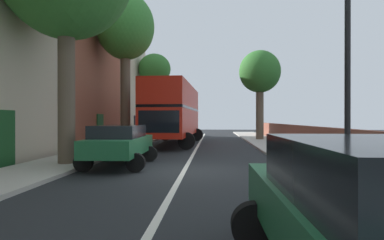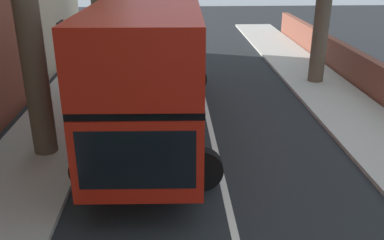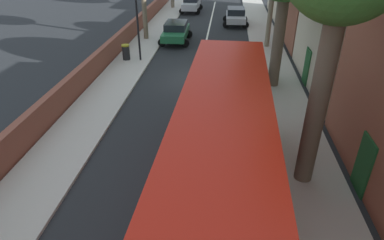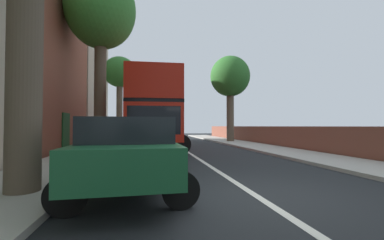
{
  "view_description": "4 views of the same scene",
  "coord_description": "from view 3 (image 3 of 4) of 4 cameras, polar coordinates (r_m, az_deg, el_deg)",
  "views": [
    {
      "loc": [
        0.98,
        -10.83,
        1.78
      ],
      "look_at": [
        -0.25,
        7.82,
        1.71
      ],
      "focal_mm": 29.55,
      "sensor_mm": 36.0,
      "label": 1
    },
    {
      "loc": [
        -1.18,
        -1.24,
        5.22
      ],
      "look_at": [
        -0.83,
        5.85,
        2.33
      ],
      "focal_mm": 39.14,
      "sensor_mm": 36.0,
      "label": 2
    },
    {
      "loc": [
        -1.61,
        19.09,
        7.87
      ],
      "look_at": [
        -0.38,
        7.12,
        1.07
      ],
      "focal_mm": 30.85,
      "sensor_mm": 36.0,
      "label": 3
    },
    {
      "loc": [
        -2.13,
        -4.6,
        1.39
      ],
      "look_at": [
        0.71,
        11.07,
        1.79
      ],
      "focal_mm": 22.92,
      "sensor_mm": 36.0,
      "label": 4
    }
  ],
  "objects": [
    {
      "name": "ground_plane",
      "position": [
        20.72,
        0.97,
        7.12
      ],
      "size": [
        84.0,
        84.0,
        0.0
      ],
      "primitive_type": "plane",
      "color": "black"
    },
    {
      "name": "road_centre_line",
      "position": [
        20.71,
        0.97,
        7.13
      ],
      "size": [
        0.16,
        54.0,
        0.01
      ],
      "primitive_type": "cube",
      "color": "silver",
      "rests_on": "ground"
    },
    {
      "name": "sidewalk_left",
      "position": [
        20.89,
        14.57,
        6.53
      ],
      "size": [
        2.6,
        60.0,
        0.12
      ],
      "primitive_type": "cube",
      "color": "#B2ADA3",
      "rests_on": "ground"
    },
    {
      "name": "sidewalk_right",
      "position": [
        21.63,
        -12.19,
        7.62
      ],
      "size": [
        2.6,
        60.0,
        0.12
      ],
      "primitive_type": "cube",
      "color": "#B2ADA3",
      "rests_on": "ground"
    },
    {
      "name": "terraced_houses_left",
      "position": [
        20.14,
        27.07,
        17.18
      ],
      "size": [
        4.07,
        47.62,
        9.97
      ],
      "color": "beige",
      "rests_on": "ground"
    },
    {
      "name": "boundary_wall_right",
      "position": [
        21.94,
        -16.28,
        9.16
      ],
      "size": [
        0.36,
        54.0,
        1.37
      ],
      "primitive_type": "cube",
      "color": "brown",
      "rests_on": "ground"
    },
    {
      "name": "double_decker_bus",
      "position": [
        9.79,
        5.39,
        -4.98
      ],
      "size": [
        3.79,
        10.84,
        4.06
      ],
      "color": "red",
      "rests_on": "ground"
    },
    {
      "name": "parked_car_silver_left_0",
      "position": [
        34.2,
        7.57,
        17.49
      ],
      "size": [
        2.53,
        4.06,
        1.61
      ],
      "color": "#B7BABF",
      "rests_on": "ground"
    },
    {
      "name": "parked_car_green_right_1",
      "position": [
        28.2,
        -2.81,
        15.15
      ],
      "size": [
        2.55,
        4.43,
        1.59
      ],
      "color": "#1E6038",
      "rests_on": "ground"
    },
    {
      "name": "parked_car_silver_right_3",
      "position": [
        40.14,
        -0.11,
        19.58
      ],
      "size": [
        2.47,
        4.5,
        1.75
      ],
      "color": "#B7BABF",
      "rests_on": "ground"
    },
    {
      "name": "parked_car_green_left_4",
      "position": [
        19.63,
        8.15,
        8.34
      ],
      "size": [
        2.47,
        4.31,
        1.54
      ],
      "color": "#1E6038",
      "rests_on": "ground"
    },
    {
      "name": "lamppost_right",
      "position": [
        23.05,
        -9.62,
        18.92
      ],
      "size": [
        0.32,
        0.32,
        6.31
      ],
      "color": "black",
      "rests_on": "sidewalk_right"
    },
    {
      "name": "litter_bin_right",
      "position": [
        24.07,
        -11.35,
        11.44
      ],
      "size": [
        0.55,
        0.55,
        1.06
      ],
      "color": "black",
      "rests_on": "sidewalk_right"
    }
  ]
}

